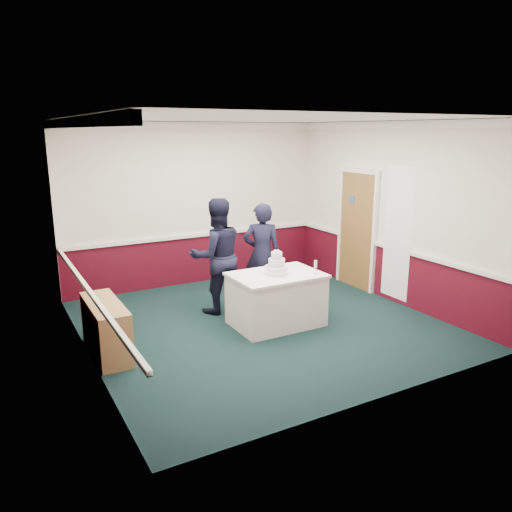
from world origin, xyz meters
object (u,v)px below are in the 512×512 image
sideboard (106,328)px  cake_table (276,299)px  wedding_cake (277,267)px  champagne_flute (316,265)px  person_woman (262,254)px  cake_knife (282,277)px  person_man (217,256)px

sideboard → cake_table: cake_table is taller
wedding_cake → champagne_flute: wedding_cake is taller
sideboard → person_woman: size_ratio=0.70×
sideboard → wedding_cake: wedding_cake is taller
cake_knife → person_woman: bearing=84.0°
cake_table → wedding_cake: (0.00, 0.00, 0.50)m
cake_knife → person_woman: 1.17m
sideboard → wedding_cake: (2.46, -0.19, 0.55)m
cake_table → champagne_flute: (0.50, -0.28, 0.53)m
cake_table → person_man: 1.20m
sideboard → cake_knife: cake_knife is taller
wedding_cake → person_man: 1.09m
cake_table → wedding_cake: size_ratio=3.63×
champagne_flute → person_woman: (-0.22, 1.21, -0.07)m
cake_knife → champagne_flute: bearing=0.8°
cake_table → cake_knife: 0.44m
cake_table → person_woman: 1.07m
wedding_cake → champagne_flute: size_ratio=1.78×
person_woman → sideboard: bearing=42.7°
person_man → cake_table: bearing=125.0°
cake_knife → person_woman: size_ratio=0.13×
sideboard → cake_table: 2.47m
cake_table → cake_knife: bearing=-98.5°
sideboard → person_woman: bearing=15.0°
champagne_flute → person_man: bearing=129.8°
champagne_flute → person_man: 1.60m
sideboard → person_woman: person_woman is taller
cake_knife → cake_table: bearing=90.9°
cake_table → person_man: person_man is taller
person_man → person_woman: (0.81, -0.02, -0.06)m
person_man → person_woman: person_man is taller
cake_knife → person_man: bearing=122.7°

